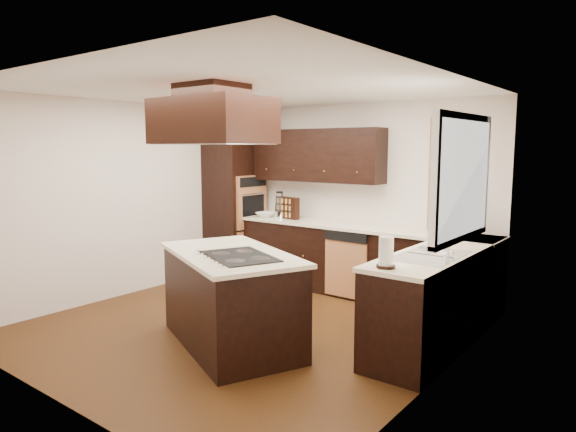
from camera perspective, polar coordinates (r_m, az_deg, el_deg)
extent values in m
cube|color=#583213|center=(5.68, -4.60, -12.25)|extent=(4.20, 4.20, 0.02)
cube|color=silver|center=(5.38, -4.89, 13.92)|extent=(4.20, 4.20, 0.02)
cube|color=white|center=(7.08, 6.83, 2.15)|extent=(4.20, 0.02, 2.50)
cube|color=white|center=(4.10, -25.03, -2.47)|extent=(4.20, 0.02, 2.50)
cube|color=white|center=(6.97, -17.69, 1.76)|extent=(0.02, 4.20, 2.50)
cube|color=white|center=(4.27, 16.70, -1.68)|extent=(0.02, 4.20, 2.50)
cube|color=black|center=(7.85, -5.94, 1.30)|extent=(0.65, 0.75, 2.12)
cube|color=#CC7F4C|center=(7.61, -4.04, 1.57)|extent=(0.05, 0.62, 0.78)
cube|color=black|center=(6.92, 5.66, -4.75)|extent=(2.93, 0.60, 0.88)
cube|color=black|center=(5.38, 16.73, -8.65)|extent=(0.60, 2.40, 0.88)
cube|color=#FCF2CC|center=(6.83, 5.64, -0.99)|extent=(2.93, 0.63, 0.04)
cube|color=#FCF2CC|center=(5.28, 16.77, -3.83)|extent=(0.63, 2.40, 0.04)
cube|color=black|center=(7.13, 3.16, 6.74)|extent=(2.00, 0.34, 0.72)
cube|color=#CC7F4C|center=(6.54, 6.47, -5.89)|extent=(0.60, 0.05, 0.72)
cube|color=white|center=(4.76, 18.81, 4.00)|extent=(0.06, 1.32, 1.12)
cube|color=white|center=(4.75, 19.13, 3.98)|extent=(0.00, 1.20, 1.00)
cube|color=#FDEBB9|center=(4.38, 16.31, 4.48)|extent=(0.02, 0.34, 0.90)
cube|color=#FDEBB9|center=(5.17, 19.72, 4.77)|extent=(0.02, 0.34, 0.90)
cube|color=silver|center=(4.95, 15.49, -4.25)|extent=(0.52, 0.84, 0.01)
cube|color=black|center=(5.09, -6.33, -9.31)|extent=(1.84, 1.48, 0.88)
cube|color=#FCF2CC|center=(4.97, -6.41, -4.23)|extent=(1.92, 1.56, 0.04)
cube|color=black|center=(4.74, -5.34, -4.47)|extent=(0.91, 0.78, 0.01)
cube|color=black|center=(4.88, -8.39, 10.39)|extent=(1.05, 0.72, 0.42)
cube|color=black|center=(4.91, -8.45, 13.60)|extent=(0.55, 0.50, 0.13)
cylinder|color=silver|center=(7.30, -0.95, 0.16)|extent=(0.15, 0.15, 0.10)
cone|color=silver|center=(7.28, -0.95, 1.56)|extent=(0.13, 0.13, 0.26)
cube|color=black|center=(7.23, 0.05, 0.91)|extent=(0.38, 0.16, 0.31)
imported|color=white|center=(7.43, -2.43, 0.16)|extent=(0.30, 0.30, 0.07)
imported|color=white|center=(5.49, 16.91, -2.27)|extent=(0.09, 0.09, 0.17)
cylinder|color=white|center=(4.35, 10.84, -3.99)|extent=(0.13, 0.13, 0.26)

